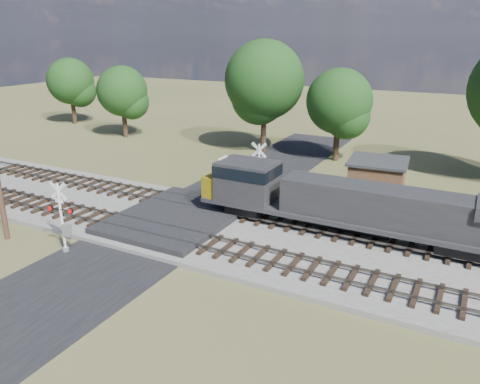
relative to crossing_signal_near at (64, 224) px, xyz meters
The scene contains 10 objects.
ground 6.86m from the crossing_signal_near, 63.25° to the left, with size 160.00×160.00×0.00m, color #50522B.
ballast_bed 14.58m from the crossing_signal_near, 26.33° to the left, with size 140.00×10.00×0.30m, color gray.
road 6.85m from the crossing_signal_near, 63.25° to the left, with size 7.00×60.00×0.08m, color black.
crossing_panel 7.23m from the crossing_signal_near, 65.07° to the left, with size 7.00×9.00×0.62m, color #262628.
track_near 7.38m from the crossing_signal_near, 32.73° to the left, with size 140.00×2.60×0.33m.
track_far 10.90m from the crossing_signal_near, 55.61° to the left, with size 140.00×2.60×0.33m.
crossing_signal_near is the anchor object (origin of this frame).
crossing_signal_far 13.66m from the crossing_signal_near, 64.69° to the left, with size 1.78×0.44×4.43m.
equipment_shed 21.92m from the crossing_signal_near, 53.12° to the left, with size 4.52×4.52×2.83m.
treeline 30.93m from the crossing_signal_near, 61.77° to the left, with size 83.78×10.45×11.50m.
Camera 1 is at (16.56, -22.34, 11.70)m, focal length 35.00 mm.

